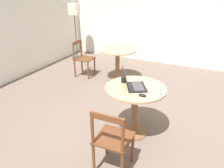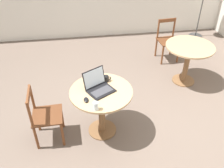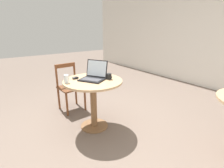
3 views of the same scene
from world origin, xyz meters
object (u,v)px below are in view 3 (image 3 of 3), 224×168
object	(u,v)px
chair_near_left	(70,87)
drinking_glass	(66,79)
laptop	(94,76)
mouse	(75,78)
mug	(109,76)
cafe_table_near	(93,91)

from	to	relation	value
chair_near_left	drinking_glass	world-z (taller)	drinking_glass
chair_near_left	laptop	xyz separation A→B (m)	(0.76, 0.06, 0.37)
chair_near_left	laptop	bearing A→B (deg)	4.61
chair_near_left	mouse	xyz separation A→B (m)	(0.58, -0.14, 0.33)
laptop	mug	size ratio (longest dim) A/B	3.87
mug	cafe_table_near	bearing A→B (deg)	-113.60
cafe_table_near	drinking_glass	world-z (taller)	drinking_glass
mouse	mug	world-z (taller)	mug
chair_near_left	mug	bearing A→B (deg)	15.65
laptop	drinking_glass	bearing A→B (deg)	-100.86
chair_near_left	drinking_glass	bearing A→B (deg)	-24.77
mug	mouse	bearing A→B (deg)	-127.92
mug	drinking_glass	xyz separation A→B (m)	(-0.19, -0.56, 0.02)
cafe_table_near	mouse	world-z (taller)	mouse
chair_near_left	laptop	world-z (taller)	laptop
mug	drinking_glass	size ratio (longest dim) A/B	1.01
cafe_table_near	mouse	bearing A→B (deg)	-140.45
laptop	mug	bearing A→B (deg)	57.08
drinking_glass	cafe_table_near	bearing A→B (deg)	74.21
mouse	mug	bearing A→B (deg)	52.08
drinking_glass	mug	bearing A→B (deg)	71.14
mouse	drinking_glass	size ratio (longest dim) A/B	0.90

